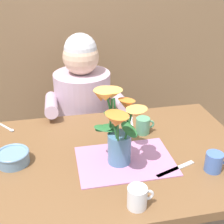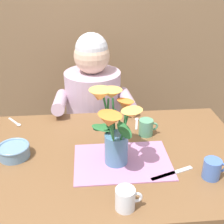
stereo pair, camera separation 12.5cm
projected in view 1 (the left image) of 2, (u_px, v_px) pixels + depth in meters
name	position (u px, v px, depth m)	size (l,w,h in m)	color
wood_panel_backdrop	(82.00, 2.00, 1.98)	(4.00, 0.10, 2.50)	brown
dining_table	(113.00, 172.00, 1.34)	(1.20, 0.80, 0.74)	brown
seated_person	(84.00, 123.00, 1.90)	(0.45, 0.47, 1.14)	#4C4C56
striped_placemat	(125.00, 161.00, 1.24)	(0.40, 0.28, 0.01)	#B275A3
flower_vase	(118.00, 124.00, 1.15)	(0.23, 0.32, 0.35)	teal
ceramic_bowl	(13.00, 157.00, 1.22)	(0.14, 0.14, 0.06)	#6689A8
dinner_knife	(176.00, 169.00, 1.19)	(0.19, 0.02, 0.01)	silver
tea_cup	(214.00, 162.00, 1.17)	(0.09, 0.07, 0.08)	#476BB7
ceramic_mug	(143.00, 126.00, 1.43)	(0.09, 0.07, 0.08)	#569970
coffee_cup	(138.00, 197.00, 1.00)	(0.09, 0.07, 0.08)	silver
spoon_0	(131.00, 120.00, 1.56)	(0.04, 0.12, 0.01)	silver
spoon_1	(9.00, 129.00, 1.48)	(0.09, 0.10, 0.01)	silver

